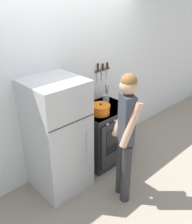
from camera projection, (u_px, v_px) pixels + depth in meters
The scene contains 9 objects.
ground_plane at pixel (77, 156), 4.18m from camera, with size 14.00×14.00×0.00m, color gray.
wall_back at pixel (72, 84), 3.63m from camera, with size 10.00×0.06×2.55m.
refrigerator at pixel (57, 137), 3.26m from camera, with size 0.67×0.71×1.56m.
stove_range at pixel (104, 134), 3.94m from camera, with size 0.77×0.66×0.91m.
dutch_oven_pot at pixel (101, 109), 3.54m from camera, with size 0.32×0.28×0.17m.
tea_kettle at pixel (90, 104), 3.71m from camera, with size 0.23×0.18×0.22m.
utensil_jar at pixel (106, 98), 3.93m from camera, with size 0.10×0.10×0.28m.
person at pixel (126, 133), 2.97m from camera, with size 0.38×0.42×1.71m.
wall_knife_strip at pixel (102, 70), 3.90m from camera, with size 0.31×0.03×0.30m.
Camera 1 is at (-2.11, -2.71, 2.51)m, focal length 40.00 mm.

